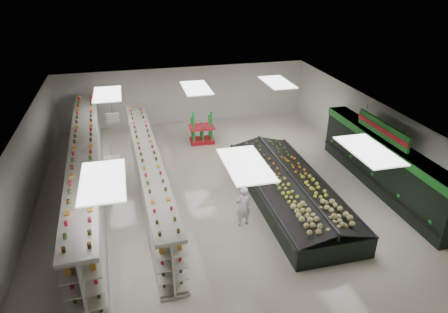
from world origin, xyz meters
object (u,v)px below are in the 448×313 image
object	(u,v)px
soda_endcap	(202,128)
shopper_background	(139,136)
gondola_left	(88,175)
produce_island	(289,188)
gondola_center	(149,176)
shopper_main	(243,206)

from	to	relation	value
soda_endcap	shopper_background	xyz separation A→B (m)	(-3.18, -0.21, -0.03)
soda_endcap	gondola_left	bearing A→B (deg)	-140.99
produce_island	soda_endcap	distance (m)	6.66
gondola_left	soda_endcap	world-z (taller)	gondola_left
shopper_background	soda_endcap	bearing A→B (deg)	-84.17
gondola_left	gondola_center	bearing A→B (deg)	-12.14
gondola_left	shopper_background	bearing A→B (deg)	59.97
gondola_center	soda_endcap	distance (m)	5.55
shopper_background	gondola_center	bearing A→B (deg)	-175.68
gondola_center	shopper_main	distance (m)	4.08
soda_endcap	shopper_background	world-z (taller)	soda_endcap
gondola_left	shopper_main	xyz separation A→B (m)	(5.32, -3.12, -0.29)
produce_island	shopper_main	size ratio (longest dim) A/B	5.06
shopper_main	shopper_background	bearing A→B (deg)	-78.16
gondola_left	shopper_main	bearing A→B (deg)	-32.97
gondola_center	shopper_main	world-z (taller)	gondola_center
soda_endcap	shopper_background	bearing A→B (deg)	-176.16
gondola_left	produce_island	bearing A→B (deg)	-17.30
gondola_left	shopper_background	xyz separation A→B (m)	(2.12, 4.07, -0.31)
produce_island	soda_endcap	world-z (taller)	soda_endcap
produce_island	shopper_background	bearing A→B (deg)	131.81
shopper_main	gondola_center	bearing A→B (deg)	-54.29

